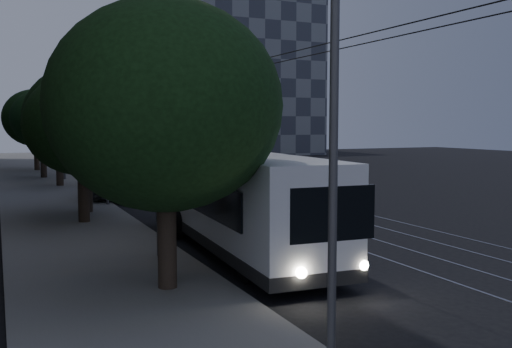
{
  "coord_description": "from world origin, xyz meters",
  "views": [
    {
      "loc": [
        -10.04,
        -17.51,
        3.96
      ],
      "look_at": [
        -0.09,
        4.31,
        1.86
      ],
      "focal_mm": 40.0,
      "sensor_mm": 36.0,
      "label": 1
    }
  ],
  "objects_px": {
    "pickup_silver": "(115,181)",
    "car_white_a": "(131,183)",
    "car_white_b": "(109,175)",
    "car_white_c": "(103,166)",
    "streetlamp_near": "(172,62)",
    "streetlamp_far": "(68,98)",
    "trolleybus": "(233,198)",
    "car_white_d": "(89,162)"
  },
  "relations": [
    {
      "from": "pickup_silver",
      "to": "car_white_a",
      "type": "relative_size",
      "value": 1.58
    },
    {
      "from": "car_white_b",
      "to": "pickup_silver",
      "type": "bearing_deg",
      "value": -87.24
    },
    {
      "from": "car_white_c",
      "to": "streetlamp_near",
      "type": "relative_size",
      "value": 0.49
    },
    {
      "from": "car_white_a",
      "to": "car_white_c",
      "type": "xyz_separation_m",
      "value": [
        0.58,
        12.83,
        0.06
      ]
    },
    {
      "from": "car_white_a",
      "to": "streetlamp_near",
      "type": "bearing_deg",
      "value": -94.32
    },
    {
      "from": "car_white_b",
      "to": "streetlamp_far",
      "type": "height_order",
      "value": "streetlamp_far"
    },
    {
      "from": "car_white_a",
      "to": "car_white_c",
      "type": "relative_size",
      "value": 0.89
    },
    {
      "from": "car_white_b",
      "to": "car_white_c",
      "type": "distance_m",
      "value": 7.38
    },
    {
      "from": "pickup_silver",
      "to": "streetlamp_far",
      "type": "bearing_deg",
      "value": 109.61
    },
    {
      "from": "car_white_a",
      "to": "streetlamp_near",
      "type": "height_order",
      "value": "streetlamp_near"
    },
    {
      "from": "trolleybus",
      "to": "car_white_b",
      "type": "bearing_deg",
      "value": 93.96
    },
    {
      "from": "car_white_b",
      "to": "streetlamp_near",
      "type": "distance_m",
      "value": 21.74
    },
    {
      "from": "trolleybus",
      "to": "car_white_c",
      "type": "bearing_deg",
      "value": 92.12
    },
    {
      "from": "trolleybus",
      "to": "car_white_d",
      "type": "xyz_separation_m",
      "value": [
        0.54,
        34.9,
        -1.0
      ]
    },
    {
      "from": "car_white_c",
      "to": "car_white_d",
      "type": "height_order",
      "value": "car_white_c"
    },
    {
      "from": "pickup_silver",
      "to": "streetlamp_near",
      "type": "relative_size",
      "value": 0.69
    },
    {
      "from": "pickup_silver",
      "to": "car_white_b",
      "type": "xyz_separation_m",
      "value": [
        0.8,
        6.07,
        -0.18
      ]
    },
    {
      "from": "pickup_silver",
      "to": "streetlamp_near",
      "type": "xyz_separation_m",
      "value": [
        -1.09,
        -15.0,
        4.84
      ]
    },
    {
      "from": "car_white_a",
      "to": "car_white_d",
      "type": "distance_m",
      "value": 19.96
    },
    {
      "from": "trolleybus",
      "to": "pickup_silver",
      "type": "distance_m",
      "value": 14.43
    },
    {
      "from": "trolleybus",
      "to": "pickup_silver",
      "type": "relative_size",
      "value": 1.84
    },
    {
      "from": "car_white_a",
      "to": "streetlamp_far",
      "type": "distance_m",
      "value": 11.4
    },
    {
      "from": "car_white_a",
      "to": "streetlamp_far",
      "type": "xyz_separation_m",
      "value": [
        -2.11,
        9.99,
        5.06
      ]
    },
    {
      "from": "trolleybus",
      "to": "car_white_c",
      "type": "height_order",
      "value": "trolleybus"
    },
    {
      "from": "pickup_silver",
      "to": "car_white_d",
      "type": "height_order",
      "value": "pickup_silver"
    },
    {
      "from": "car_white_b",
      "to": "car_white_c",
      "type": "bearing_deg",
      "value": 94.05
    },
    {
      "from": "car_white_d",
      "to": "streetlamp_near",
      "type": "relative_size",
      "value": 0.39
    },
    {
      "from": "car_white_c",
      "to": "car_white_d",
      "type": "relative_size",
      "value": 1.24
    },
    {
      "from": "car_white_a",
      "to": "streetlamp_far",
      "type": "relative_size",
      "value": 0.43
    },
    {
      "from": "car_white_d",
      "to": "streetlamp_far",
      "type": "xyz_separation_m",
      "value": [
        -2.69,
        -9.96,
        5.12
      ]
    },
    {
      "from": "car_white_a",
      "to": "car_white_c",
      "type": "bearing_deg",
      "value": 90.79
    },
    {
      "from": "car_white_d",
      "to": "car_white_a",
      "type": "bearing_deg",
      "value": -86.31
    },
    {
      "from": "trolleybus",
      "to": "car_white_c",
      "type": "xyz_separation_m",
      "value": [
        0.54,
        27.77,
        -0.87
      ]
    },
    {
      "from": "car_white_d",
      "to": "car_white_b",
      "type": "bearing_deg",
      "value": -87.81
    },
    {
      "from": "streetlamp_far",
      "to": "trolleybus",
      "type": "bearing_deg",
      "value": -85.07
    },
    {
      "from": "car_white_a",
      "to": "streetlamp_near",
      "type": "distance_m",
      "value": 16.5
    },
    {
      "from": "streetlamp_near",
      "to": "car_white_d",
      "type": "bearing_deg",
      "value": 85.66
    },
    {
      "from": "pickup_silver",
      "to": "car_white_a",
      "type": "bearing_deg",
      "value": 43.27
    },
    {
      "from": "pickup_silver",
      "to": "car_white_b",
      "type": "distance_m",
      "value": 6.13
    },
    {
      "from": "car_white_b",
      "to": "car_white_d",
      "type": "xyz_separation_m",
      "value": [
        0.8,
        14.46,
        -0.08
      ]
    },
    {
      "from": "car_white_c",
      "to": "streetlamp_near",
      "type": "xyz_separation_m",
      "value": [
        -2.69,
        -28.4,
        4.97
      ]
    },
    {
      "from": "car_white_d",
      "to": "streetlamp_near",
      "type": "bearing_deg",
      "value": -88.98
    }
  ]
}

